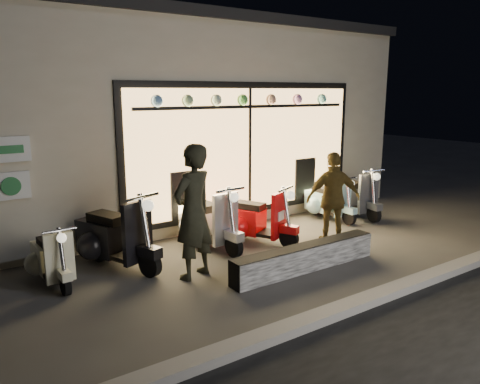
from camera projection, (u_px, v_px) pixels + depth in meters
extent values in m
plane|color=#383533|center=(278.00, 258.00, 7.72)|extent=(40.00, 40.00, 0.00)
cube|color=slate|center=(374.00, 298.00, 6.09)|extent=(40.00, 0.25, 0.12)
cube|color=beige|center=(149.00, 121.00, 11.33)|extent=(10.00, 6.00, 4.00)
cube|color=black|center=(145.00, 30.00, 10.89)|extent=(10.20, 6.20, 0.20)
cube|color=black|center=(248.00, 149.00, 9.43)|extent=(5.45, 0.06, 2.65)
cube|color=#FFBF6B|center=(249.00, 149.00, 9.40)|extent=(5.20, 0.04, 2.40)
cube|color=black|center=(250.00, 107.00, 9.19)|extent=(4.90, 0.06, 0.06)
cube|color=white|center=(7.00, 149.00, 6.92)|extent=(0.65, 0.04, 0.38)
cube|color=white|center=(11.00, 186.00, 7.03)|extent=(0.55, 0.04, 0.42)
cube|color=black|center=(305.00, 258.00, 7.16)|extent=(2.63, 0.28, 0.40)
cylinder|color=black|center=(234.00, 246.00, 7.73)|extent=(0.14, 0.37, 0.36)
cylinder|color=black|center=(197.00, 232.00, 8.54)|extent=(0.16, 0.37, 0.36)
cube|color=silver|center=(225.00, 219.00, 7.82)|extent=(0.50, 0.12, 0.88)
cube|color=silver|center=(200.00, 221.00, 8.42)|extent=(0.51, 0.79, 0.49)
cube|color=black|center=(204.00, 206.00, 8.27)|extent=(0.35, 0.62, 0.13)
sphere|color=#FFF2CC|center=(234.00, 197.00, 7.55)|extent=(0.17, 0.17, 0.16)
cylinder|color=black|center=(289.00, 239.00, 8.18)|extent=(0.23, 0.35, 0.34)
cylinder|color=black|center=(240.00, 230.00, 8.68)|extent=(0.25, 0.36, 0.34)
cube|color=red|center=(279.00, 215.00, 8.20)|extent=(0.45, 0.26, 0.82)
cube|color=red|center=(244.00, 220.00, 8.58)|extent=(0.68, 0.81, 0.46)
cube|color=black|center=(249.00, 206.00, 8.48)|extent=(0.49, 0.63, 0.12)
sphere|color=#FFF2CC|center=(291.00, 195.00, 8.01)|extent=(0.20, 0.20, 0.15)
cylinder|color=black|center=(150.00, 264.00, 6.90)|extent=(0.24, 0.41, 0.39)
cylinder|color=black|center=(100.00, 249.00, 7.55)|extent=(0.26, 0.41, 0.39)
cube|color=black|center=(137.00, 232.00, 6.94)|extent=(0.52, 0.26, 0.94)
cube|color=black|center=(104.00, 236.00, 7.43)|extent=(0.73, 0.92, 0.53)
cube|color=black|center=(107.00, 218.00, 7.30)|extent=(0.52, 0.71, 0.14)
sphere|color=#FFF2CC|center=(148.00, 206.00, 6.70)|extent=(0.22, 0.22, 0.17)
cylinder|color=black|center=(65.00, 285.00, 6.28)|extent=(0.10, 0.29, 0.29)
cylinder|color=black|center=(48.00, 266.00, 6.95)|extent=(0.11, 0.29, 0.29)
cube|color=#EFECC3|center=(60.00, 258.00, 6.35)|extent=(0.39, 0.08, 0.70)
cube|color=#EFECC3|center=(49.00, 257.00, 6.84)|extent=(0.38, 0.61, 0.39)
cube|color=black|center=(49.00, 243.00, 6.73)|extent=(0.26, 0.49, 0.10)
sphere|color=#FFF2CC|center=(62.00, 238.00, 6.14)|extent=(0.13, 0.13, 0.13)
cylinder|color=black|center=(349.00, 218.00, 9.60)|extent=(0.09, 0.31, 0.31)
cylinder|color=black|center=(318.00, 209.00, 10.33)|extent=(0.11, 0.31, 0.31)
cube|color=#96CAD5|center=(343.00, 199.00, 9.67)|extent=(0.42, 0.07, 0.75)
cube|color=#96CAD5|center=(321.00, 201.00, 10.22)|extent=(0.39, 0.65, 0.42)
cube|color=black|center=(324.00, 190.00, 10.09)|extent=(0.26, 0.52, 0.11)
sphere|color=#FFF2CC|center=(351.00, 184.00, 9.44)|extent=(0.14, 0.14, 0.14)
cylinder|color=black|center=(374.00, 214.00, 9.78)|extent=(0.16, 0.36, 0.35)
cylinder|color=black|center=(344.00, 204.00, 10.70)|extent=(0.18, 0.37, 0.35)
cube|color=#54555B|center=(368.00, 193.00, 9.89)|extent=(0.48, 0.15, 0.85)
cube|color=#54555B|center=(347.00, 195.00, 10.56)|extent=(0.55, 0.78, 0.47)
cube|color=black|center=(350.00, 184.00, 10.41)|extent=(0.38, 0.62, 0.12)
sphere|color=#FFF2CC|center=(377.00, 177.00, 9.61)|extent=(0.18, 0.18, 0.15)
imported|color=black|center=(193.00, 212.00, 6.73)|extent=(0.84, 0.68, 1.98)
imported|color=brown|center=(333.00, 199.00, 8.28)|extent=(1.05, 0.79, 1.66)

